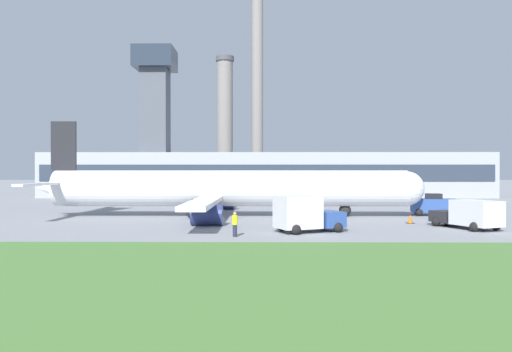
# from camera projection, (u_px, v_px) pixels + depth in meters

# --- Properties ---
(ground_plane) EXTENTS (400.00, 400.00, 0.00)m
(ground_plane) POSITION_uv_depth(u_px,v_px,m) (268.00, 216.00, 47.69)
(ground_plane) COLOR gray
(terminal_building) EXTENTS (73.72, 10.24, 25.04)m
(terminal_building) POSITION_uv_depth(u_px,v_px,m) (255.00, 169.00, 84.02)
(terminal_building) COLOR #9EA3AD
(terminal_building) RESTS_ON ground_plane
(smokestack_left) EXTENTS (3.97, 3.97, 29.55)m
(smokestack_left) POSITION_uv_depth(u_px,v_px,m) (225.00, 123.00, 109.76)
(smokestack_left) COLOR gray
(smokestack_left) RESTS_ON ground_plane
(smokestack_right) EXTENTS (2.87, 2.87, 42.20)m
(smokestack_right) POSITION_uv_depth(u_px,v_px,m) (257.00, 93.00, 107.41)
(smokestack_right) COLOR gray
(smokestack_right) RESTS_ON ground_plane
(airplane) EXTENTS (36.82, 30.34, 9.04)m
(airplane) POSITION_uv_depth(u_px,v_px,m) (226.00, 189.00, 47.33)
(airplane) COLOR white
(airplane) RESTS_ON ground_plane
(pushback_tug) EXTENTS (4.42, 2.96, 2.13)m
(pushback_tug) POSITION_uv_depth(u_px,v_px,m) (434.00, 205.00, 48.25)
(pushback_tug) COLOR #2D4C93
(pushback_tug) RESTS_ON ground_plane
(baggage_truck) EXTENTS (4.05, 5.91, 2.16)m
(baggage_truck) POSITION_uv_depth(u_px,v_px,m) (469.00, 215.00, 37.01)
(baggage_truck) COLOR #232328
(baggage_truck) RESTS_ON ground_plane
(fuel_truck) EXTENTS (5.24, 4.01, 2.57)m
(fuel_truck) POSITION_uv_depth(u_px,v_px,m) (305.00, 214.00, 35.07)
(fuel_truck) COLOR #2D4C93
(fuel_truck) RESTS_ON ground_plane
(ground_crew_person) EXTENTS (0.42, 0.42, 1.63)m
(ground_crew_person) POSITION_uv_depth(u_px,v_px,m) (235.00, 224.00, 32.56)
(ground_crew_person) COLOR #23283D
(ground_crew_person) RESTS_ON ground_plane
(traffic_cone_near_nose) EXTENTS (0.63, 0.63, 0.74)m
(traffic_cone_near_nose) POSITION_uv_depth(u_px,v_px,m) (410.00, 219.00, 41.07)
(traffic_cone_near_nose) COLOR black
(traffic_cone_near_nose) RESTS_ON ground_plane
(traffic_cone_wingtip) EXTENTS (0.49, 0.49, 0.67)m
(traffic_cone_wingtip) POSITION_uv_depth(u_px,v_px,m) (445.00, 221.00, 39.76)
(traffic_cone_wingtip) COLOR black
(traffic_cone_wingtip) RESTS_ON ground_plane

